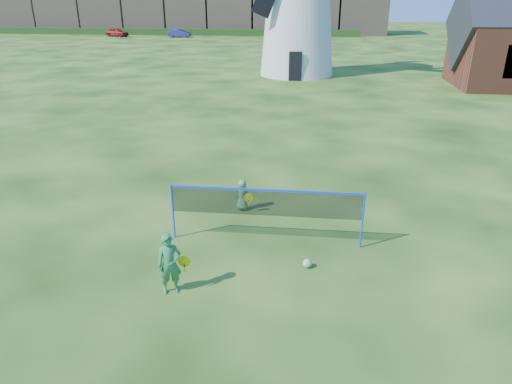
{
  "coord_description": "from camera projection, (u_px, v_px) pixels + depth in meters",
  "views": [
    {
      "loc": [
        1.42,
        -10.31,
        6.16
      ],
      "look_at": [
        0.2,
        0.5,
        1.5
      ],
      "focal_mm": 32.56,
      "sensor_mm": 36.0,
      "label": 1
    }
  ],
  "objects": [
    {
      "name": "player_boy",
      "position": [
        243.0,
        195.0,
        14.2
      ],
      "size": [
        0.63,
        0.44,
        0.97
      ],
      "rotation": [
        0.0,
        0.0,
        2.87
      ],
      "color": "#479449",
      "rests_on": "ground"
    },
    {
      "name": "ground",
      "position": [
        246.0,
        252.0,
        11.99
      ],
      "size": [
        220.0,
        220.0,
        0.0
      ],
      "primitive_type": "plane",
      "color": "black",
      "rests_on": "ground"
    },
    {
      "name": "car_right",
      "position": [
        179.0,
        33.0,
        70.81
      ],
      "size": [
        3.57,
        1.3,
        1.17
      ],
      "primitive_type": "imported",
      "rotation": [
        0.0,
        0.0,
        1.55
      ],
      "color": "navy",
      "rests_on": "ground"
    },
    {
      "name": "player_girl",
      "position": [
        170.0,
        264.0,
        10.14
      ],
      "size": [
        0.73,
        0.52,
        1.44
      ],
      "rotation": [
        0.0,
        0.0,
        0.41
      ],
      "color": "#317B42",
      "rests_on": "ground"
    },
    {
      "name": "play_ball",
      "position": [
        307.0,
        263.0,
        11.3
      ],
      "size": [
        0.22,
        0.22,
        0.22
      ],
      "primitive_type": "sphere",
      "color": "green",
      "rests_on": "ground"
    },
    {
      "name": "hedge",
      "position": [
        164.0,
        32.0,
        74.34
      ],
      "size": [
        62.0,
        0.8,
        1.0
      ],
      "primitive_type": "cube",
      "color": "#193814",
      "rests_on": "ground"
    },
    {
      "name": "badminton_net",
      "position": [
        266.0,
        204.0,
        12.04
      ],
      "size": [
        5.05,
        0.05,
        1.55
      ],
      "color": "blue",
      "rests_on": "ground"
    },
    {
      "name": "terraced_houses",
      "position": [
        188.0,
        7.0,
        78.14
      ],
      "size": [
        65.57,
        8.4,
        8.25
      ],
      "color": "#8C775D",
      "rests_on": "ground"
    },
    {
      "name": "car_left",
      "position": [
        117.0,
        32.0,
        71.87
      ],
      "size": [
        4.04,
        2.68,
        1.28
      ],
      "primitive_type": "imported",
      "rotation": [
        0.0,
        0.0,
        1.23
      ],
      "color": "maroon",
      "rests_on": "ground"
    }
  ]
}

